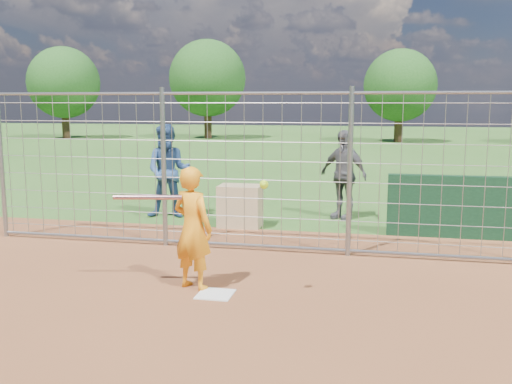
% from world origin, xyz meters
% --- Properties ---
extents(ground, '(100.00, 100.00, 0.00)m').
position_xyz_m(ground, '(0.00, 0.00, 0.00)').
color(ground, '#2D591E').
rests_on(ground, ground).
extents(home_plate, '(0.43, 0.43, 0.02)m').
position_xyz_m(home_plate, '(0.00, -0.20, 0.01)').
color(home_plate, silver).
rests_on(home_plate, ground).
extents(dugout_wall, '(2.60, 0.20, 1.10)m').
position_xyz_m(dugout_wall, '(3.40, 3.60, 0.55)').
color(dugout_wall, '#11381E').
rests_on(dugout_wall, ground).
extents(batter, '(0.67, 0.56, 1.58)m').
position_xyz_m(batter, '(-0.35, 0.00, 0.79)').
color(batter, orange).
rests_on(batter, ground).
extents(bystander_a, '(1.04, 0.87, 1.92)m').
position_xyz_m(bystander_a, '(-2.27, 4.22, 0.96)').
color(bystander_a, navy).
rests_on(bystander_a, ground).
extents(bystander_b, '(1.14, 0.93, 1.82)m').
position_xyz_m(bystander_b, '(1.23, 4.85, 0.91)').
color(bystander_b, '#525156').
rests_on(bystander_b, ground).
extents(equipment_bin, '(0.81, 0.56, 0.80)m').
position_xyz_m(equipment_bin, '(-0.63, 3.69, 0.40)').
color(equipment_bin, tan).
rests_on(equipment_bin, ground).
extents(equipment_in_play, '(1.99, 0.33, 0.31)m').
position_xyz_m(equipment_in_play, '(-0.51, -0.20, 1.25)').
color(equipment_in_play, silver).
rests_on(equipment_in_play, ground).
extents(backstop_fence, '(9.08, 0.08, 2.60)m').
position_xyz_m(backstop_fence, '(0.00, 2.00, 1.26)').
color(backstop_fence, gray).
rests_on(backstop_fence, ground).
extents(tree_line, '(44.66, 6.72, 6.48)m').
position_xyz_m(tree_line, '(3.13, 28.13, 3.71)').
color(tree_line, '#3F2B19').
rests_on(tree_line, ground).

